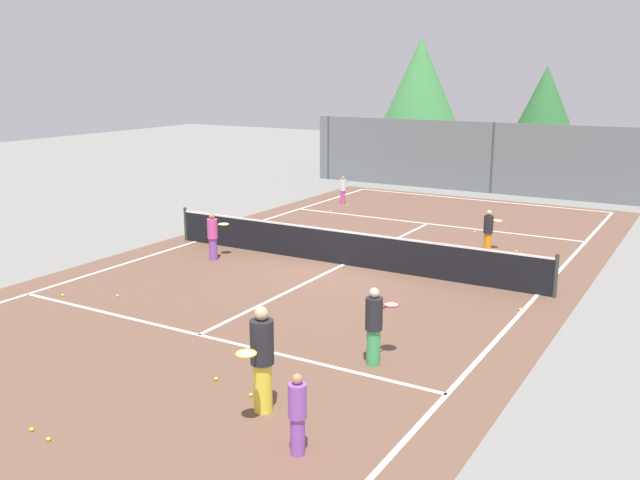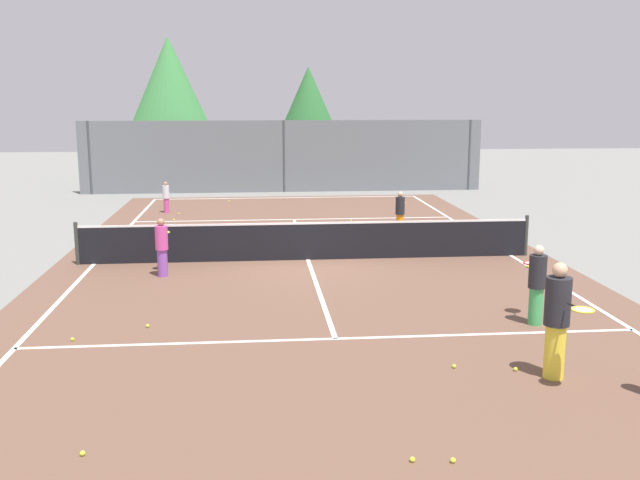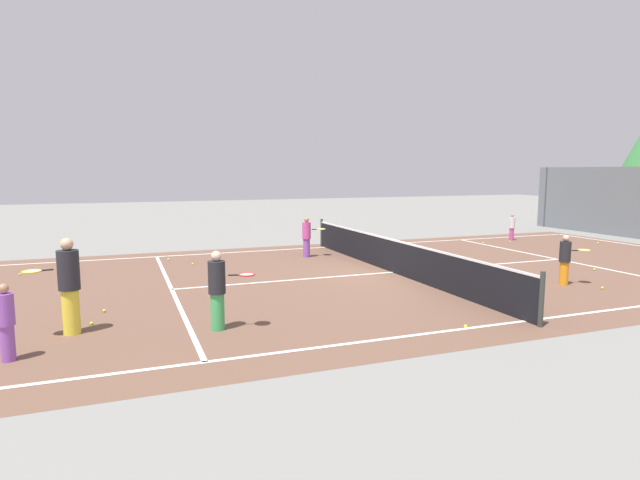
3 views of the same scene
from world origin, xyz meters
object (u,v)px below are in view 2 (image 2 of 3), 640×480
object	(u,v)px
tennis_ball_5	(83,453)
tennis_ball_12	(420,229)
player_1	(557,319)
tennis_ball_6	(174,220)
player_0	(166,197)
tennis_ball_1	(351,220)
player_5	(400,212)
tennis_ball_7	(528,266)
tennis_ball_0	(454,366)
tennis_ball_4	(229,201)
tennis_ball_11	(231,239)
tennis_ball_13	(148,326)
tennis_ball_9	(453,460)
tennis_ball_3	(412,459)
player_3	(162,246)
tennis_ball_2	(516,369)
ball_crate	(261,249)
tennis_ball_10	(72,339)
player_2	(537,283)
tennis_ball_8	(179,214)

from	to	relation	value
tennis_ball_5	tennis_ball_12	size ratio (longest dim) A/B	1.00
player_1	tennis_ball_6	bearing A→B (deg)	115.77
player_0	tennis_ball_1	size ratio (longest dim) A/B	17.48
player_5	tennis_ball_7	bearing A→B (deg)	-64.66
tennis_ball_0	tennis_ball_12	world-z (taller)	same
tennis_ball_4	tennis_ball_7	xyz separation A→B (m)	(7.83, -12.36, 0.00)
tennis_ball_11	tennis_ball_13	size ratio (longest dim) A/B	1.00
tennis_ball_7	tennis_ball_9	distance (m)	10.56
tennis_ball_3	tennis_ball_11	size ratio (longest dim) A/B	1.00
player_0	tennis_ball_9	size ratio (longest dim) A/B	17.48
player_3	player_5	world-z (taller)	player_3
player_0	tennis_ball_0	size ratio (longest dim) A/B	17.48
player_3	tennis_ball_0	bearing A→B (deg)	-50.91
tennis_ball_0	tennis_ball_2	xyz separation A→B (m)	(0.92, -0.21, 0.00)
player_5	tennis_ball_11	distance (m)	5.31
ball_crate	tennis_ball_4	size ratio (longest dim) A/B	7.19
player_5	tennis_ball_10	xyz separation A→B (m)	(-7.76, -9.51, -0.66)
tennis_ball_10	tennis_ball_13	world-z (taller)	same
ball_crate	tennis_ball_7	xyz separation A→B (m)	(6.66, -2.07, -0.15)
player_2	tennis_ball_8	xyz separation A→B (m)	(-7.95, 13.77, -0.76)
player_0	tennis_ball_6	world-z (taller)	player_0
tennis_ball_1	player_5	bearing A→B (deg)	-63.69
tennis_ball_2	tennis_ball_10	distance (m)	7.54
tennis_ball_1	tennis_ball_10	size ratio (longest dim) A/B	1.00
tennis_ball_9	tennis_ball_10	distance (m)	7.31
player_5	tennis_ball_10	world-z (taller)	player_5
tennis_ball_5	tennis_ball_3	bearing A→B (deg)	-7.50
player_3	player_1	bearing A→B (deg)	-46.48
tennis_ball_13	player_5	bearing A→B (deg)	53.54
tennis_ball_11	tennis_ball_12	world-z (taller)	same
tennis_ball_2	tennis_ball_9	size ratio (longest dim) A/B	1.00
player_2	tennis_ball_1	size ratio (longest dim) A/B	23.13
tennis_ball_3	tennis_ball_7	size ratio (longest dim) A/B	1.00
tennis_ball_0	tennis_ball_1	distance (m)	13.84
player_1	tennis_ball_5	size ratio (longest dim) A/B	27.32
tennis_ball_4	tennis_ball_13	bearing A→B (deg)	-93.53
tennis_ball_0	tennis_ball_8	xyz separation A→B (m)	(-5.82, 15.85, 0.00)
player_1	tennis_ball_13	world-z (taller)	player_1
tennis_ball_12	tennis_ball_13	distance (m)	11.88
tennis_ball_0	tennis_ball_12	xyz separation A→B (m)	(2.20, 11.90, 0.00)
tennis_ball_0	tennis_ball_1	bearing A→B (deg)	89.04
ball_crate	tennis_ball_0	bearing A→B (deg)	-71.25
tennis_ball_4	tennis_ball_5	world-z (taller)	same
player_0	tennis_ball_4	distance (m)	3.43
player_2	player_3	size ratio (longest dim) A/B	1.09
ball_crate	tennis_ball_3	bearing A→B (deg)	-82.00
tennis_ball_1	tennis_ball_12	xyz separation A→B (m)	(1.97, -1.94, 0.00)
player_3	tennis_ball_3	world-z (taller)	player_3
tennis_ball_3	tennis_ball_9	size ratio (longest dim) A/B	1.00
player_2	player_0	bearing A→B (deg)	120.61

